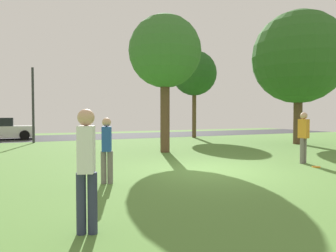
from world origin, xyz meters
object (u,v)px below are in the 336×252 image
Objects in this scene: oak_tree_right at (165,52)px; person_thrower at (107,147)px; oak_tree_center at (194,74)px; person_bystander at (303,135)px; frisbee_disc at (316,167)px; person_catcher at (86,164)px; street_lamp_post at (33,105)px; maple_tree_far at (299,58)px.

person_thrower is at bearing -126.78° from oak_tree_right.
person_bystander is (-2.50, -12.22, -3.70)m from oak_tree_center.
oak_tree_center is 14.09m from frisbee_disc.
oak_tree_center is at bearing 52.33° from oak_tree_right.
oak_tree_center is 3.55× the size of person_bystander.
person_catcher is (-10.59, -15.66, -3.69)m from oak_tree_center.
frisbee_disc is at bearing -63.78° from oak_tree_right.
oak_tree_center reaches higher than frisbee_disc.
oak_tree_right is at bearing 116.22° from frisbee_disc.
person_catcher is at bearing -120.72° from oak_tree_right.
person_bystander reaches higher than person_thrower.
oak_tree_right is 9.41m from street_lamp_post.
maple_tree_far is 1.70× the size of street_lamp_post.
person_bystander is at bearing 111.06° from person_thrower.
maple_tree_far reaches higher than person_catcher.
person_catcher is at bearing 99.96° from person_bystander.
person_catcher is 8.80m from person_bystander.
oak_tree_center is at bearing -0.96° from street_lamp_post.
oak_tree_right is 10.38m from person_catcher.
street_lamp_post is at bearing 125.51° from oak_tree_right.
frisbee_disc is at bearing -52.66° from person_catcher.
frisbee_disc is (2.83, -5.74, -4.49)m from oak_tree_right.
street_lamp_post is at bearing 21.08° from person_bystander.
maple_tree_far is 14.35m from person_thrower.
oak_tree_center is 23.59× the size of frisbee_disc.
person_catcher is 8.32m from frisbee_disc.
maple_tree_far reaches higher than frisbee_disc.
person_thrower is 3.30m from person_catcher.
street_lamp_post is (-8.41, 12.40, 1.25)m from person_bystander.
maple_tree_far is 4.23× the size of person_catcher.
person_thrower is at bearing -127.30° from oak_tree_center.
maple_tree_far is (8.59, 0.39, 0.47)m from oak_tree_right.
person_bystander is 15.04m from street_lamp_post.
maple_tree_far is 4.25× the size of person_bystander.
person_thrower is at bearing -155.67° from maple_tree_far.
maple_tree_far is 15.81m from street_lamp_post.
person_catcher is 15.89m from street_lamp_post.
street_lamp_post is (-0.31, 15.84, 1.24)m from person_catcher.
person_bystander is at bearing -101.55° from oak_tree_center.
oak_tree_center reaches higher than person_catcher.
person_thrower is 7.06m from person_bystander.
person_bystander is (7.05, 0.31, 0.10)m from person_thrower.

